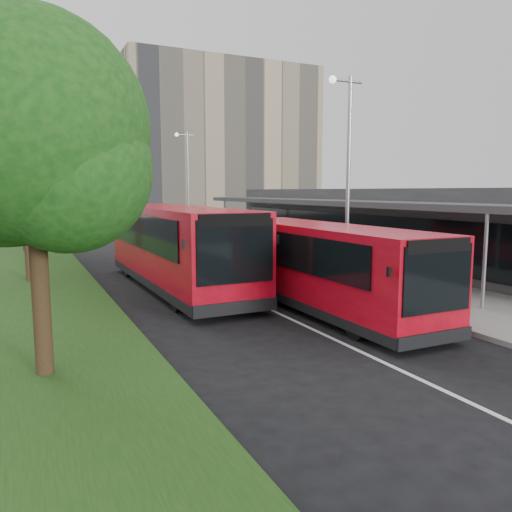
{
  "coord_description": "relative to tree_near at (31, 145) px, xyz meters",
  "views": [
    {
      "loc": [
        -7.32,
        -13.96,
        3.88
      ],
      "look_at": [
        0.51,
        2.49,
        1.5
      ],
      "focal_mm": 35.0,
      "sensor_mm": 36.0,
      "label": 1
    }
  ],
  "objects": [
    {
      "name": "lamp_post_near",
      "position": [
        11.13,
        4.95,
        -0.07
      ],
      "size": [
        1.44,
        0.28,
        8.0
      ],
      "color": "#95969D",
      "rests_on": "pavement"
    },
    {
      "name": "lamp_post_far",
      "position": [
        11.13,
        24.95,
        -0.07
      ],
      "size": [
        1.44,
        0.28,
        8.0
      ],
      "color": "#95969D",
      "rests_on": "pavement"
    },
    {
      "name": "bus_second",
      "position": [
        5.29,
        8.03,
        -3.12
      ],
      "size": [
        3.14,
        11.56,
        3.26
      ],
      "rotation": [
        0.0,
        0.0,
        0.02
      ],
      "color": "red",
      "rests_on": "ground"
    },
    {
      "name": "litter_bin",
      "position": [
        12.39,
        14.04,
        -4.22
      ],
      "size": [
        0.58,
        0.58,
        0.85
      ],
      "primitive_type": "cylinder",
      "rotation": [
        0.0,
        0.0,
        -0.26
      ],
      "color": "#382217",
      "rests_on": "pavement"
    },
    {
      "name": "tree_mid",
      "position": [
        -0.0,
        12.0,
        0.07
      ],
      "size": [
        4.68,
        4.68,
        7.53
      ],
      "color": "#342415",
      "rests_on": "ground"
    },
    {
      "name": "kerb_dashes",
      "position": [
        10.31,
        21.95,
        -4.79
      ],
      "size": [
        0.12,
        56.0,
        0.01
      ],
      "color": "silver",
      "rests_on": "ground"
    },
    {
      "name": "pavement",
      "position": [
        13.01,
        22.95,
        -4.72
      ],
      "size": [
        5.0,
        80.0,
        0.15
      ],
      "primitive_type": "cube",
      "color": "slate",
      "rests_on": "ground"
    },
    {
      "name": "lane_centre_line",
      "position": [
        7.01,
        17.95,
        -4.79
      ],
      "size": [
        0.12,
        70.0,
        0.01
      ],
      "primitive_type": "cube",
      "color": "silver",
      "rests_on": "ground"
    },
    {
      "name": "ground",
      "position": [
        7.01,
        2.95,
        -4.79
      ],
      "size": [
        120.0,
        120.0,
        0.0
      ],
      "primitive_type": "plane",
      "color": "black",
      "rests_on": "ground"
    },
    {
      "name": "bollard",
      "position": [
        12.53,
        19.87,
        -4.11
      ],
      "size": [
        0.17,
        0.17,
        1.07
      ],
      "primitive_type": "cylinder",
      "rotation": [
        0.0,
        0.0,
        0.02
      ],
      "color": "#EBEA0C",
      "rests_on": "pavement"
    },
    {
      "name": "grass_verge",
      "position": [
        0.01,
        22.95,
        -4.74
      ],
      "size": [
        5.0,
        80.0,
        0.1
      ],
      "primitive_type": "cube",
      "color": "#1E3F14",
      "rests_on": "ground"
    },
    {
      "name": "station_building",
      "position": [
        17.87,
        10.95,
        -2.75
      ],
      "size": [
        7.7,
        26.0,
        4.0
      ],
      "color": "#2E2E31",
      "rests_on": "ground"
    },
    {
      "name": "office_block",
      "position": [
        21.01,
        44.95,
        4.21
      ],
      "size": [
        22.0,
        12.0,
        18.0
      ],
      "primitive_type": "cube",
      "color": "tan",
      "rests_on": "ground"
    },
    {
      "name": "bus_main",
      "position": [
        8.53,
        2.5,
        -3.36
      ],
      "size": [
        2.69,
        9.89,
        2.79
      ],
      "rotation": [
        0.0,
        0.0,
        0.0
      ],
      "color": "red",
      "rests_on": "ground"
    },
    {
      "name": "car_far",
      "position": [
        5.93,
        47.84,
        -4.28
      ],
      "size": [
        1.54,
        3.23,
        1.02
      ],
      "primitive_type": "imported",
      "rotation": [
        0.0,
        0.0,
        -0.15
      ],
      "color": "navy",
      "rests_on": "ground"
    },
    {
      "name": "tree_near",
      "position": [
        0.0,
        0.0,
        0.0
      ],
      "size": [
        4.62,
        4.62,
        7.42
      ],
      "color": "#342415",
      "rests_on": "ground"
    },
    {
      "name": "tree_far",
      "position": [
        -0.0,
        24.0,
        0.43
      ],
      "size": [
        5.03,
        5.03,
        8.08
      ],
      "color": "#342415",
      "rests_on": "ground"
    },
    {
      "name": "car_near",
      "position": [
        8.45,
        40.87,
        -4.11
      ],
      "size": [
        2.88,
        4.29,
        1.36
      ],
      "primitive_type": "imported",
      "rotation": [
        0.0,
        0.0,
        -0.35
      ],
      "color": "#4E0B0B",
      "rests_on": "ground"
    }
  ]
}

